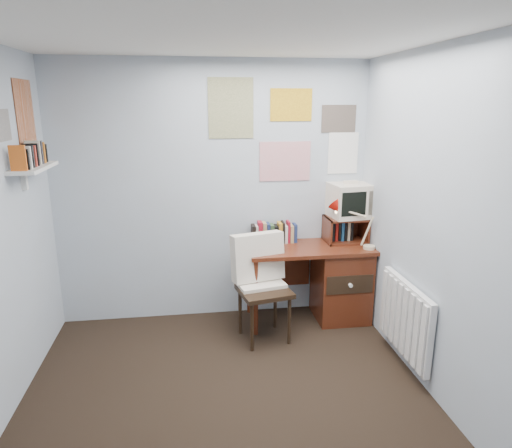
% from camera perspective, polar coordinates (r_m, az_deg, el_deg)
% --- Properties ---
extents(ground, '(3.50, 3.50, 0.00)m').
position_cam_1_polar(ground, '(3.35, -3.03, -24.05)').
color(ground, black).
rests_on(ground, ground).
extents(back_wall, '(3.00, 0.02, 2.50)m').
position_cam_1_polar(back_wall, '(4.43, -5.35, 3.80)').
color(back_wall, '#A1ACB8').
rests_on(back_wall, ground).
extents(right_wall, '(0.02, 3.50, 2.50)m').
position_cam_1_polar(right_wall, '(3.22, 24.27, -1.78)').
color(right_wall, '#A1ACB8').
rests_on(right_wall, ground).
extents(ceiling, '(3.00, 3.50, 0.02)m').
position_cam_1_polar(ceiling, '(2.63, -3.85, 23.59)').
color(ceiling, white).
rests_on(ceiling, back_wall).
extents(desk, '(1.20, 0.55, 0.76)m').
position_cam_1_polar(desk, '(4.62, 9.86, -6.82)').
color(desk, '#562313').
rests_on(desk, ground).
extents(desk_chair, '(0.56, 0.54, 0.93)m').
position_cam_1_polar(desk_chair, '(4.13, 1.04, -8.40)').
color(desk_chair, black).
rests_on(desk_chair, ground).
extents(desk_lamp, '(0.32, 0.29, 0.41)m').
position_cam_1_polar(desk_lamp, '(4.40, 14.10, -0.50)').
color(desk_lamp, '#B4150C').
rests_on(desk_lamp, desk).
extents(tv_riser, '(0.40, 0.30, 0.25)m').
position_cam_1_polar(tv_riser, '(4.61, 11.11, -0.66)').
color(tv_riser, '#562313').
rests_on(tv_riser, desk).
extents(crt_tv, '(0.42, 0.39, 0.36)m').
position_cam_1_polar(crt_tv, '(4.57, 11.67, 3.12)').
color(crt_tv, beige).
rests_on(crt_tv, tv_riser).
extents(book_row, '(0.60, 0.14, 0.22)m').
position_cam_1_polar(book_row, '(4.51, 3.23, -0.92)').
color(book_row, '#562313').
rests_on(book_row, desk).
extents(radiator, '(0.09, 0.80, 0.60)m').
position_cam_1_polar(radiator, '(3.94, 18.18, -11.17)').
color(radiator, white).
rests_on(radiator, right_wall).
extents(wall_shelf, '(0.20, 0.62, 0.24)m').
position_cam_1_polar(wall_shelf, '(3.91, -26.04, 6.35)').
color(wall_shelf, white).
rests_on(wall_shelf, left_wall).
extents(posters_back, '(1.20, 0.01, 0.90)m').
position_cam_1_polar(posters_back, '(4.44, 3.72, 11.67)').
color(posters_back, white).
rests_on(posters_back, back_wall).
extents(posters_left, '(0.01, 0.70, 0.60)m').
position_cam_1_polar(posters_left, '(3.91, -28.02, 11.74)').
color(posters_left, white).
rests_on(posters_left, left_wall).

